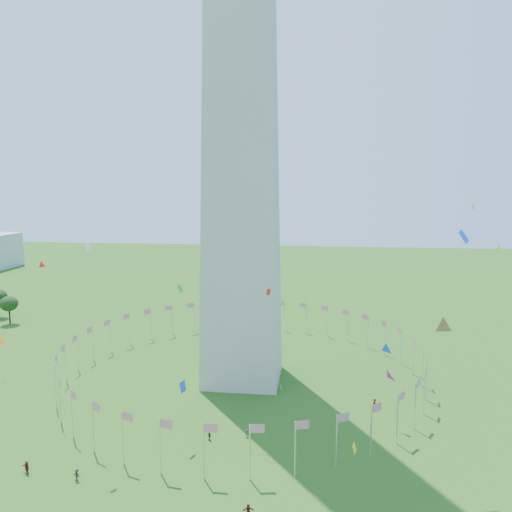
% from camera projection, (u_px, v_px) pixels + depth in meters
% --- Properties ---
extents(flag_ring, '(80.24, 80.24, 9.00)m').
position_uv_depth(flag_ring, '(243.00, 360.00, 114.37)').
color(flag_ring, silver).
rests_on(flag_ring, ground).
extents(crowd, '(96.45, 75.02, 2.05)m').
position_uv_depth(crowd, '(224.00, 510.00, 67.25)').
color(crowd, '#34194B').
rests_on(crowd, ground).
extents(kites_aloft, '(113.04, 67.67, 36.28)m').
position_uv_depth(kites_aloft, '(305.00, 334.00, 82.90)').
color(kites_aloft, '#CC2699').
rests_on(kites_aloft, ground).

